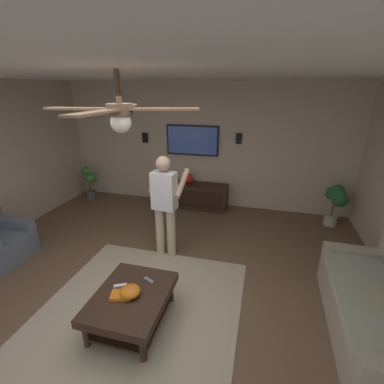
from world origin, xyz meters
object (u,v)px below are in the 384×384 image
object	(u,v)px
potted_plant_tall	(337,198)
remote_grey	(149,280)
tv	(192,140)
potted_plant_short	(90,180)
remote_white	(120,286)
remote_black	(132,290)
coffee_table	(131,301)
bowl	(130,291)
ceiling_fan	(119,113)
wall_speaker_left	(239,138)
person_standing	(165,201)
couch	(381,314)
media_console	(190,195)
book	(121,295)
vase_round	(189,178)
wall_speaker_right	(145,138)

from	to	relation	value
potted_plant_tall	remote_grey	world-z (taller)	potted_plant_tall
tv	potted_plant_short	bearing A→B (deg)	-81.16
remote_white	tv	bearing A→B (deg)	64.44
remote_white	remote_black	world-z (taller)	same
coffee_table	remote_black	distance (m)	0.13
tv	potted_plant_tall	xyz separation A→B (m)	(-0.44, -2.96, -0.89)
bowl	ceiling_fan	size ratio (longest dim) A/B	0.19
wall_speaker_left	ceiling_fan	distance (m)	3.98
person_standing	remote_black	distance (m)	1.48
remote_black	coffee_table	bearing A→B (deg)	-54.69
remote_grey	tv	bearing A→B (deg)	-58.74
couch	remote_grey	size ratio (longest dim) A/B	12.81
remote_white	ceiling_fan	world-z (taller)	ceiling_fan
remote_black	remote_grey	world-z (taller)	same
coffee_table	media_console	bearing A→B (deg)	3.88
coffee_table	remote_black	size ratio (longest dim) A/B	6.67
couch	tv	bearing A→B (deg)	-45.83
tv	book	distance (m)	3.82
potted_plant_short	remote_white	bearing A→B (deg)	-141.25
book	person_standing	bearing A→B (deg)	-106.14
media_console	vase_round	bearing A→B (deg)	-142.28
bowl	book	xyz separation A→B (m)	(-0.04, 0.09, -0.03)
remote_black	bowl	bearing A→B (deg)	-50.94
potted_plant_tall	remote_white	world-z (taller)	potted_plant_tall
tv	remote_white	bearing A→B (deg)	0.94
media_console	person_standing	distance (m)	2.05
media_console	wall_speaker_left	distance (m)	1.65
bowl	tv	bearing A→B (deg)	3.73
couch	remote_white	size ratio (longest dim) A/B	12.81
person_standing	wall_speaker_left	world-z (taller)	wall_speaker_left
couch	remote_black	size ratio (longest dim) A/B	12.81
bowl	remote_white	size ratio (longest dim) A/B	1.54
wall_speaker_left	remote_black	bearing A→B (deg)	167.58
media_console	wall_speaker_right	distance (m)	1.67
remote_white	remote_grey	xyz separation A→B (m)	(0.17, -0.28, 0.00)
book	wall_speaker_left	xyz separation A→B (m)	(3.68, -0.86, 1.14)
media_console	potted_plant_short	xyz separation A→B (m)	(-0.14, 2.46, 0.21)
potted_plant_tall	ceiling_fan	world-z (taller)	ceiling_fan
tv	wall_speaker_left	size ratio (longest dim) A/B	5.27
remote_black	person_standing	bearing A→B (deg)	117.37
media_console	remote_white	distance (m)	3.29
potted_plant_tall	wall_speaker_right	world-z (taller)	wall_speaker_right
potted_plant_short	remote_grey	xyz separation A→B (m)	(-2.97, -2.80, -0.07)
potted_plant_short	remote_white	world-z (taller)	potted_plant_short
coffee_table	ceiling_fan	bearing A→B (deg)	-140.29
potted_plant_short	bowl	size ratio (longest dim) A/B	3.50
book	wall_speaker_left	bearing A→B (deg)	-119.52
bowl	media_console	bearing A→B (deg)	3.99
wall_speaker_left	bowl	bearing A→B (deg)	168.06
potted_plant_short	book	distance (m)	4.19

